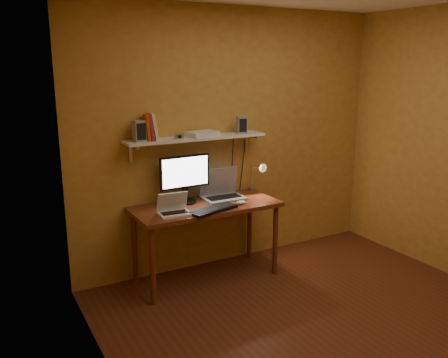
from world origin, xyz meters
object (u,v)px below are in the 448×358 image
wall_shelf (196,138)px  laptop (221,190)px  keyboard (213,210)px  monitor (185,176)px  desk (206,213)px  desk_lamp (258,173)px  router (202,134)px  netbook (174,208)px  speaker_right (242,125)px  mouse (241,203)px  shelf_camera (179,136)px  speaker_left (139,131)px

wall_shelf → laptop: (0.24, -0.06, -0.53)m
keyboard → monitor: bearing=91.8°
monitor → desk: bearing=-52.2°
wall_shelf → keyboard: wall_shelf is taller
desk_lamp → router: 0.75m
netbook → router: 0.79m
desk_lamp → speaker_right: size_ratio=2.25×
desk → speaker_right: size_ratio=8.41×
monitor → laptop: size_ratio=1.26×
laptop → mouse: laptop is taller
mouse → shelf_camera: 0.86m
laptop → router: size_ratio=1.40×
desk_lamp → speaker_left: size_ratio=1.99×
laptop → speaker_left: (-0.80, 0.05, 0.64)m
mouse → keyboard: bearing=-156.9°
mouse → router: 0.75m
desk → monitor: bearing=129.7°
monitor → keyboard: size_ratio=1.08×
monitor → speaker_left: size_ratio=2.71×
desk → shelf_camera: bearing=151.0°
netbook → router: bearing=38.5°
wall_shelf → netbook: (-0.38, -0.31, -0.55)m
netbook → keyboard: netbook is taller
mouse → netbook: bearing=-169.5°
wall_shelf → desk_lamp: bearing=-5.9°
speaker_left → shelf_camera: size_ratio=2.06×
shelf_camera → router: shelf_camera is taller
mouse → shelf_camera: bearing=166.1°
netbook → shelf_camera: bearing=58.8°
speaker_left → shelf_camera: 0.36m
laptop → mouse: bearing=-77.6°
laptop → keyboard: (-0.27, -0.34, -0.06)m
keyboard → desk_lamp: bearing=10.7°
laptop → netbook: (-0.62, -0.25, -0.02)m
desk_lamp → speaker_left: 1.33m
keyboard → desk_lamp: 0.79m
desk → mouse: bearing=-26.3°
mouse → speaker_right: 0.79m
desk → laptop: laptop is taller
monitor → laptop: bearing=-6.1°
keyboard → router: size_ratio=1.64×
wall_shelf → desk_lamp: wall_shelf is taller
netbook → mouse: bearing=1.8°
router → speaker_right: bearing=0.4°
monitor → keyboard: monitor is taller
speaker_left → monitor: bearing=-4.3°
desk → shelf_camera: (-0.21, 0.12, 0.74)m
desk → keyboard: keyboard is taller
monitor → laptop: (0.38, -0.03, -0.18)m
wall_shelf → desk_lamp: 0.77m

